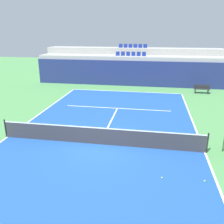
{
  "coord_description": "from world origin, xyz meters",
  "views": [
    {
      "loc": [
        2.69,
        -11.42,
        5.86
      ],
      "look_at": [
        0.34,
        2.0,
        1.2
      ],
      "focal_mm": 38.49,
      "sensor_mm": 36.0,
      "label": 1
    }
  ],
  "objects_px": {
    "tennis_net": "(99,136)",
    "player_bench": "(202,88)",
    "tennis_ball_0": "(205,181)",
    "tennis_ball_2": "(162,178)"
  },
  "relations": [
    {
      "from": "tennis_net",
      "to": "player_bench",
      "type": "distance_m",
      "value": 14.52
    },
    {
      "from": "player_bench",
      "to": "tennis_ball_0",
      "type": "distance_m",
      "value": 15.28
    },
    {
      "from": "tennis_net",
      "to": "tennis_ball_2",
      "type": "height_order",
      "value": "tennis_net"
    },
    {
      "from": "tennis_ball_2",
      "to": "tennis_net",
      "type": "bearing_deg",
      "value": 140.97
    },
    {
      "from": "tennis_ball_0",
      "to": "tennis_ball_2",
      "type": "height_order",
      "value": "same"
    },
    {
      "from": "tennis_ball_0",
      "to": "tennis_net",
      "type": "bearing_deg",
      "value": 152.64
    },
    {
      "from": "player_bench",
      "to": "tennis_ball_0",
      "type": "relative_size",
      "value": 22.73
    },
    {
      "from": "tennis_net",
      "to": "player_bench",
      "type": "bearing_deg",
      "value": 59.56
    },
    {
      "from": "tennis_net",
      "to": "tennis_ball_0",
      "type": "xyz_separation_m",
      "value": [
        4.97,
        -2.57,
        -0.47
      ]
    },
    {
      "from": "tennis_ball_0",
      "to": "tennis_ball_2",
      "type": "xyz_separation_m",
      "value": [
        -1.71,
        -0.07,
        0.0
      ]
    }
  ]
}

